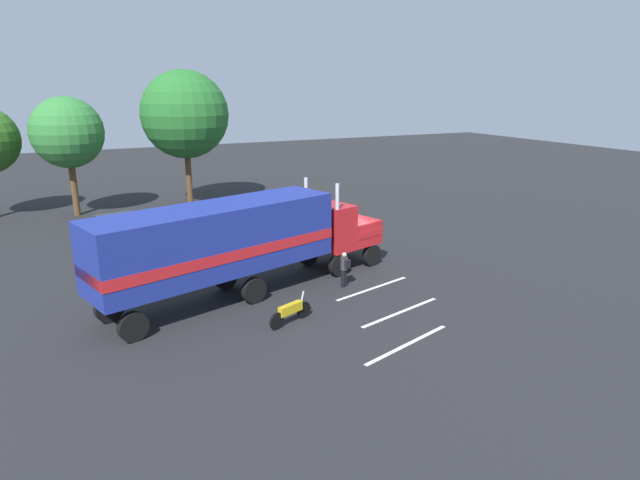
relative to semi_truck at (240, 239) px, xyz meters
name	(u,v)px	position (x,y,z in m)	size (l,w,h in m)	color
ground_plane	(343,265)	(5.91, 1.63, -2.52)	(120.00, 120.00, 0.00)	#232326
lane_stripe_near	(373,288)	(5.54, -1.87, -2.52)	(4.40, 0.16, 0.01)	silver
lane_stripe_mid	(401,312)	(5.17, -4.64, -2.52)	(4.40, 0.16, 0.01)	silver
lane_stripe_far	(407,344)	(3.80, -7.09, -2.52)	(4.40, 0.16, 0.01)	silver
semi_truck	(240,239)	(0.00, 0.00, 0.00)	(14.28, 6.43, 4.50)	red
person_bystander	(344,268)	(4.50, -1.10, -1.63)	(0.38, 0.48, 1.63)	black
parked_car	(120,228)	(-3.73, 11.19, -1.72)	(4.60, 2.37, 1.57)	#234C8C
motorcycle	(291,312)	(0.79, -3.63, -2.04)	(2.00, 0.87, 1.12)	black
tree_left	(185,115)	(2.20, 19.28, 4.22)	(6.37, 6.37, 9.95)	brown
tree_center	(67,133)	(-5.74, 19.47, 3.19)	(4.79, 4.79, 8.14)	brown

